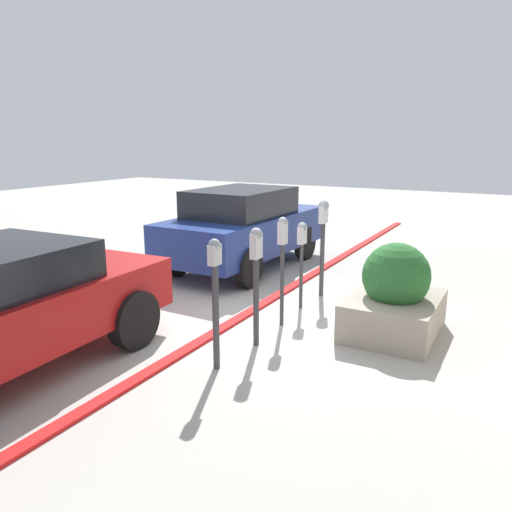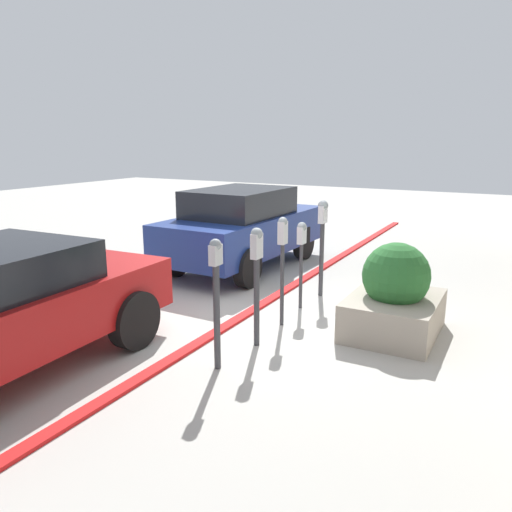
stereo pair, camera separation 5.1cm
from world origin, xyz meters
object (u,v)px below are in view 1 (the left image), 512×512
parking_meter_nearest (215,289)px  parking_meter_second (256,268)px  parking_meter_middle (282,251)px  parked_car_middle (244,226)px  parking_meter_farthest (323,230)px  planter_box (395,298)px  parking_meter_fourth (302,246)px

parking_meter_nearest → parking_meter_second: 0.80m
parking_meter_middle → parked_car_middle: size_ratio=0.38×
parking_meter_farthest → planter_box: (-1.09, -1.47, -0.61)m
parking_meter_fourth → parking_meter_farthest: 0.75m
parking_meter_second → parking_meter_fourth: size_ratio=1.12×
parking_meter_nearest → parking_meter_fourth: size_ratio=1.12×
parking_meter_fourth → parking_meter_middle: bearing=-175.6°
parking_meter_second → planter_box: (1.23, -1.43, -0.51)m
parking_meter_middle → parking_meter_nearest: bearing=178.1°
parking_meter_second → parking_meter_middle: 0.79m
parking_meter_middle → parking_meter_fourth: 0.80m
planter_box → parking_meter_second: bearing=130.7°
parking_meter_middle → parked_car_middle: parked_car_middle is taller
parking_meter_farthest → parking_meter_second: bearing=-179.0°
parking_meter_nearest → parking_meter_fourth: (2.38, 0.01, 0.04)m
parking_meter_second → parking_meter_farthest: bearing=1.0°
parking_meter_second → parking_meter_middle: parking_meter_middle is taller
parking_meter_fourth → parking_meter_farthest: (0.74, -0.04, 0.12)m
parking_meter_nearest → planter_box: bearing=-36.6°
parking_meter_second → parked_car_middle: (3.34, 2.13, -0.17)m
parking_meter_second → parking_meter_fourth: parking_meter_second is taller
parking_meter_nearest → planter_box: (2.02, -1.50, -0.45)m
planter_box → parked_car_middle: size_ratio=0.36×
parked_car_middle → parking_meter_farthest: bearing=-114.5°
parking_meter_second → planter_box: size_ratio=1.04×
parking_meter_middle → parked_car_middle: (2.55, 2.10, -0.23)m
parking_meter_fourth → parked_car_middle: 2.70m
parking_meter_fourth → parking_meter_second: bearing=-176.9°
planter_box → parking_meter_fourth: bearing=76.9°
parking_meter_nearest → parked_car_middle: bearing=26.4°
parking_meter_second → parking_meter_farthest: 2.33m
parking_meter_middle → parking_meter_fourth: (0.79, 0.06, -0.08)m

